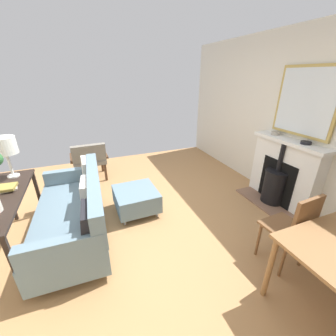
{
  "coord_description": "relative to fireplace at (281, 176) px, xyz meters",
  "views": [
    {
      "loc": [
        0.53,
        2.49,
        1.96
      ],
      "look_at": [
        -0.52,
        -0.15,
        0.7
      ],
      "focal_mm": 22.62,
      "sensor_mm": 36.0,
      "label": 1
    }
  ],
  "objects": [
    {
      "name": "ground_plane",
      "position": [
        2.27,
        -0.33,
        -0.48
      ],
      "size": [
        4.98,
        5.48,
        0.01
      ],
      "primitive_type": "cube",
      "color": "#A87A4C"
    },
    {
      "name": "wall_left",
      "position": [
        -0.22,
        -0.33,
        0.83
      ],
      "size": [
        0.12,
        5.48,
        2.61
      ],
      "primitive_type": "cube",
      "color": "beige",
      "rests_on": "ground"
    },
    {
      "name": "fireplace",
      "position": [
        0.0,
        0.0,
        0.0
      ],
      "size": [
        0.56,
        1.19,
        1.07
      ],
      "color": "brown",
      "rests_on": "ground"
    },
    {
      "name": "mirror_over_mantel",
      "position": [
        -0.13,
        0.0,
        1.13
      ],
      "size": [
        0.04,
        0.92,
        0.96
      ],
      "color": "tan"
    },
    {
      "name": "mantel_bowl_near",
      "position": [
        -0.04,
        -0.31,
        0.62
      ],
      "size": [
        0.13,
        0.13,
        0.05
      ],
      "color": "#9E9384",
      "rests_on": "fireplace"
    },
    {
      "name": "mantel_bowl_far",
      "position": [
        -0.04,
        0.23,
        0.61
      ],
      "size": [
        0.14,
        0.14,
        0.04
      ],
      "color": "black",
      "rests_on": "fireplace"
    },
    {
      "name": "sofa",
      "position": [
        3.07,
        -0.34,
        -0.12
      ],
      "size": [
        0.84,
        1.74,
        0.82
      ],
      "color": "#B2B2B7",
      "rests_on": "ground"
    },
    {
      "name": "ottoman",
      "position": [
        2.24,
        -0.59,
        -0.25
      ],
      "size": [
        0.63,
        0.66,
        0.37
      ],
      "color": "#B2B2B7",
      "rests_on": "ground"
    },
    {
      "name": "armchair_accent",
      "position": [
        2.81,
        -1.98,
        -0.01
      ],
      "size": [
        0.71,
        0.63,
        0.79
      ],
      "color": "#4C3321",
      "rests_on": "ground"
    },
    {
      "name": "console_table",
      "position": [
        3.76,
        -0.34,
        0.17
      ],
      "size": [
        0.41,
        1.46,
        0.74
      ],
      "color": "black",
      "rests_on": "ground"
    },
    {
      "name": "table_lamp_near_end",
      "position": [
        3.76,
        -0.89,
        0.67
      ],
      "size": [
        0.28,
        0.28,
        0.53
      ],
      "color": "white",
      "rests_on": "console_table"
    },
    {
      "name": "book_stack",
      "position": [
        3.76,
        -0.5,
        0.29
      ],
      "size": [
        0.28,
        0.21,
        0.05
      ],
      "color": "beige",
      "rests_on": "console_table"
    },
    {
      "name": "dining_chair_near_fireplace",
      "position": [
        0.97,
        1.02,
        0.07
      ],
      "size": [
        0.42,
        0.42,
        0.92
      ],
      "color": "brown",
      "rests_on": "ground"
    }
  ]
}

